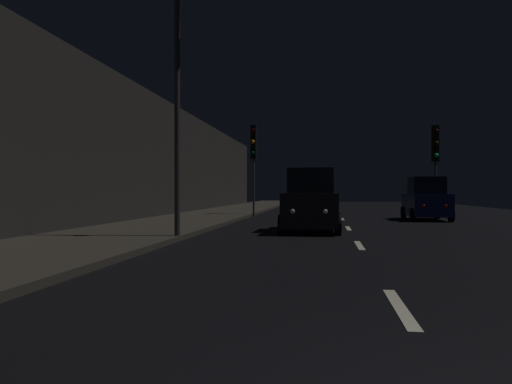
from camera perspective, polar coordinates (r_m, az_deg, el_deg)
name	(u,v)px	position (r m, az deg, el deg)	size (l,w,h in m)	color
ground	(341,218)	(27.95, 9.46, -2.85)	(26.75, 84.00, 0.02)	black
sidewalk_left	(211,215)	(28.63, -5.07, -2.61)	(4.40, 84.00, 0.15)	#38332B
building_facade_left	(144,156)	(26.02, -12.38, 3.95)	(0.80, 63.00, 6.35)	#2D2B28
lane_centerline	(346,225)	(21.88, 9.98, -3.63)	(0.16, 28.12, 0.01)	beige
traffic_light_far_left	(254,150)	(29.13, -0.26, 4.72)	(0.34, 0.47, 5.16)	#38383A
traffic_light_far_right	(435,151)	(28.55, 19.33, 4.35)	(0.35, 0.48, 4.88)	#38383A
streetlamp_overhead	(192,58)	(15.17, -7.16, 14.59)	(1.70, 0.44, 8.00)	#2D2D30
car_approaching_headlights	(311,203)	(18.26, 6.12, -1.19)	(2.04, 4.41, 2.22)	black
car_parked_right_far	(426,200)	(26.65, 18.38, -0.89)	(1.95, 4.21, 2.12)	#141E51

